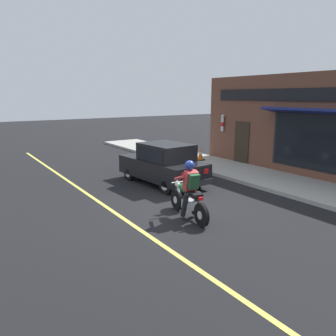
# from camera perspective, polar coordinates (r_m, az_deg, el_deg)

# --- Properties ---
(ground_plane) EXTENTS (80.00, 80.00, 0.00)m
(ground_plane) POSITION_cam_1_polar(r_m,az_deg,el_deg) (9.95, 1.90, -6.90)
(ground_plane) COLOR black
(sidewalk_curb) EXTENTS (2.60, 22.00, 0.14)m
(sidewalk_curb) POSITION_cam_1_polar(r_m,az_deg,el_deg) (15.17, 10.19, -0.03)
(sidewalk_curb) COLOR #9E9B93
(sidewalk_curb) RESTS_ON ground
(lane_stripe) EXTENTS (0.12, 19.80, 0.01)m
(lane_stripe) POSITION_cam_1_polar(r_m,az_deg,el_deg) (11.71, -14.07, -4.26)
(lane_stripe) COLOR #D1C64C
(lane_stripe) RESTS_ON ground
(storefront_building) EXTENTS (1.25, 10.31, 4.20)m
(storefront_building) POSITION_cam_1_polar(r_m,az_deg,el_deg) (14.43, 21.92, 6.83)
(storefront_building) COLOR brown
(storefront_building) RESTS_ON ground
(motorcycle_with_rider) EXTENTS (0.64, 2.01, 1.62)m
(motorcycle_with_rider) POSITION_cam_1_polar(r_m,az_deg,el_deg) (8.95, 3.67, -4.58)
(motorcycle_with_rider) COLOR black
(motorcycle_with_rider) RESTS_ON ground
(car_hatchback) EXTENTS (1.90, 3.89, 1.57)m
(car_hatchback) POSITION_cam_1_polar(r_m,az_deg,el_deg) (12.41, -0.85, 0.67)
(car_hatchback) COLOR black
(car_hatchback) RESTS_ON ground
(traffic_cone) EXTENTS (0.36, 0.36, 0.60)m
(traffic_cone) POSITION_cam_1_polar(r_m,az_deg,el_deg) (16.51, 5.66, 2.39)
(traffic_cone) COLOR black
(traffic_cone) RESTS_ON sidewalk_curb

